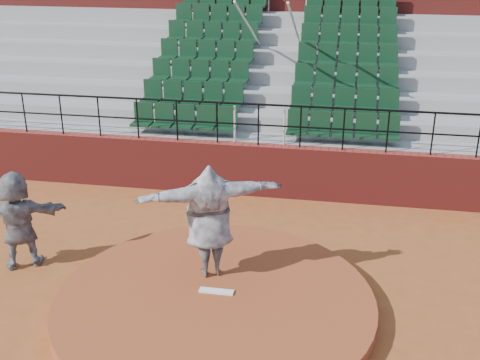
{
  "coord_description": "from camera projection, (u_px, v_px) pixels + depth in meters",
  "views": [
    {
      "loc": [
        1.96,
        -8.54,
        6.03
      ],
      "look_at": [
        0.0,
        2.5,
        1.4
      ],
      "focal_mm": 45.0,
      "sensor_mm": 36.0,
      "label": 1
    }
  ],
  "objects": [
    {
      "name": "press_box_facade",
      "position": [
        292.0,
        11.0,
        20.5
      ],
      "size": [
        24.0,
        3.0,
        7.1
      ],
      "primitive_type": "cube",
      "color": "maroon",
      "rests_on": "ground"
    },
    {
      "name": "seating_deck",
      "position": [
        276.0,
        101.0,
        17.72
      ],
      "size": [
        24.0,
        5.97,
        4.63
      ],
      "color": "gray",
      "rests_on": "ground"
    },
    {
      "name": "pitchers_mound",
      "position": [
        215.0,
        303.0,
        10.34
      ],
      "size": [
        5.5,
        5.5,
        0.25
      ],
      "primitive_type": "cylinder",
      "color": "brown",
      "rests_on": "ground"
    },
    {
      "name": "ground",
      "position": [
        215.0,
        309.0,
        10.39
      ],
      "size": [
        90.0,
        90.0,
        0.0
      ],
      "primitive_type": "plane",
      "color": "#974B22",
      "rests_on": "ground"
    },
    {
      "name": "wall_railing",
      "position": [
        258.0,
        116.0,
        14.17
      ],
      "size": [
        24.04,
        0.05,
        1.03
      ],
      "color": "black",
      "rests_on": "boundary_wall"
    },
    {
      "name": "boundary_wall",
      "position": [
        258.0,
        170.0,
        14.69
      ],
      "size": [
        24.0,
        0.3,
        1.3
      ],
      "primitive_type": "cube",
      "color": "maroon",
      "rests_on": "ground"
    },
    {
      "name": "pitcher",
      "position": [
        209.0,
        221.0,
        10.62
      ],
      "size": [
        2.66,
        1.73,
        2.12
      ],
      "primitive_type": "imported",
      "rotation": [
        0.0,
        0.0,
        3.57
      ],
      "color": "black",
      "rests_on": "pitchers_mound"
    },
    {
      "name": "fielder",
      "position": [
        18.0,
        220.0,
        11.41
      ],
      "size": [
        1.86,
        1.35,
        1.95
      ],
      "primitive_type": "imported",
      "rotation": [
        0.0,
        0.0,
        3.62
      ],
      "color": "black",
      "rests_on": "ground"
    },
    {
      "name": "pitching_rubber",
      "position": [
        216.0,
        291.0,
        10.43
      ],
      "size": [
        0.6,
        0.15,
        0.03
      ],
      "primitive_type": "cube",
      "color": "white",
      "rests_on": "pitchers_mound"
    }
  ]
}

